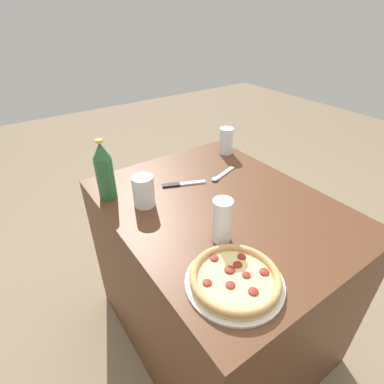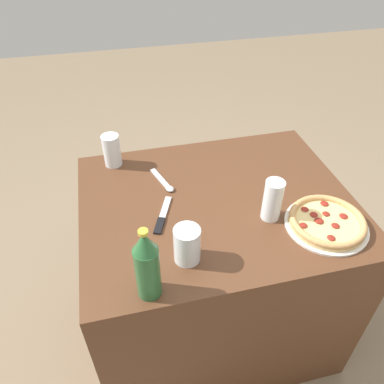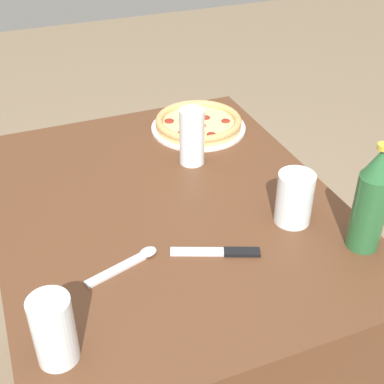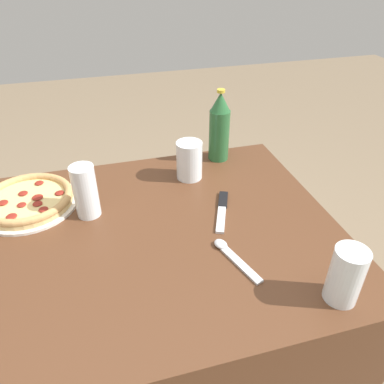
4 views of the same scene
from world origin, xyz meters
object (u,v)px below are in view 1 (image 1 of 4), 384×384
Objects in this scene: glass_lemonade at (222,221)px; knife at (182,184)px; spoon at (220,176)px; pizza_pepperoni at (235,279)px; beer_bottle at (104,171)px; glass_iced_tea at (226,142)px; glass_water at (144,192)px.

glass_lemonade is 0.38m from knife.
spoon is (0.32, -0.26, -0.07)m from glass_lemonade.
pizza_pepperoni is 0.60m from spoon.
beer_bottle is (0.61, 0.12, 0.10)m from pizza_pepperoni.
glass_iced_tea is (0.50, -0.44, -0.01)m from glass_lemonade.
beer_bottle is at bearing 73.41° from knife.
pizza_pepperoni reaches higher than knife.
glass_lemonade is at bearing -27.72° from pizza_pepperoni.
knife is (0.36, -0.08, -0.07)m from glass_lemonade.
glass_iced_tea reaches higher than knife.
glass_lemonade is 0.50m from beer_bottle.
glass_iced_tea is 0.72× the size of knife.
glass_lemonade is 0.82× the size of knife.
glass_lemonade is 0.67m from glass_iced_tea.
glass_iced_tea reaches higher than spoon.
glass_lemonade is at bearing -155.04° from beer_bottle.
glass_lemonade is 1.24× the size of glass_water.
glass_iced_tea is at bearing -45.22° from spoon.
knife is (-0.14, 0.36, -0.06)m from glass_iced_tea.
pizza_pepperoni is 0.85m from glass_iced_tea.
beer_bottle is (0.13, 0.09, 0.06)m from glass_water.
beer_bottle is 1.47× the size of spoon.
glass_lemonade is at bearing -160.24° from glass_water.
glass_lemonade reaches higher than spoon.
glass_lemonade reaches higher than glass_iced_tea.
glass_water is 0.17m from beer_bottle.
glass_water is (0.48, 0.03, 0.04)m from pizza_pepperoni.
glass_iced_tea reaches higher than pizza_pepperoni.
knife is at bearing -18.00° from pizza_pepperoni.
pizza_pepperoni is 0.49m from glass_water.
glass_iced_tea is at bearing -85.47° from beer_bottle.
pizza_pepperoni is 0.19m from glass_lemonade.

